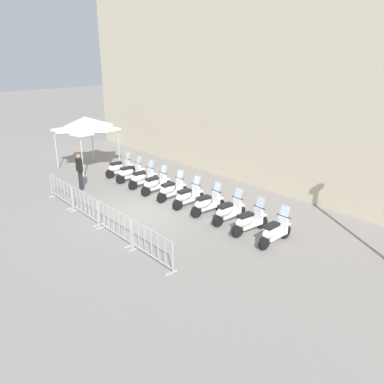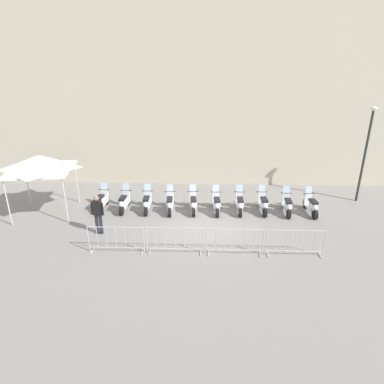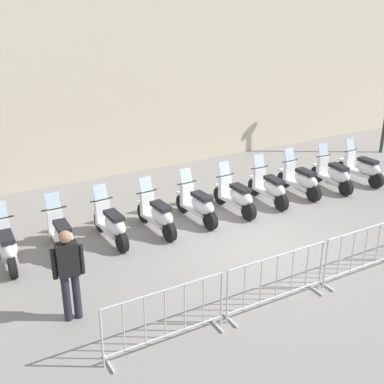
# 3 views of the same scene
# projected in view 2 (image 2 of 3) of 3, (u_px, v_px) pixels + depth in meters

# --- Properties ---
(ground_plane) EXTENTS (120.00, 120.00, 0.00)m
(ground_plane) POSITION_uv_depth(u_px,v_px,m) (205.00, 228.00, 14.25)
(ground_plane) COLOR gray
(building_facade) EXTENTS (28.03, 6.78, 15.28)m
(building_facade) POSITION_uv_depth(u_px,v_px,m) (207.00, 50.00, 18.20)
(building_facade) COLOR beige
(building_facade) RESTS_ON ground
(motorcycle_0) EXTENTS (0.66, 1.72, 1.24)m
(motorcycle_0) POSITION_uv_depth(u_px,v_px,m) (102.00, 201.00, 15.94)
(motorcycle_0) COLOR black
(motorcycle_0) RESTS_ON ground
(motorcycle_1) EXTENTS (0.66, 1.72, 1.24)m
(motorcycle_1) POSITION_uv_depth(u_px,v_px,m) (124.00, 202.00, 15.84)
(motorcycle_1) COLOR black
(motorcycle_1) RESTS_ON ground
(motorcycle_2) EXTENTS (0.58, 1.73, 1.24)m
(motorcycle_2) POSITION_uv_depth(u_px,v_px,m) (147.00, 203.00, 15.78)
(motorcycle_2) COLOR black
(motorcycle_2) RESTS_ON ground
(motorcycle_3) EXTENTS (0.56, 1.73, 1.24)m
(motorcycle_3) POSITION_uv_depth(u_px,v_px,m) (170.00, 203.00, 15.69)
(motorcycle_3) COLOR black
(motorcycle_3) RESTS_ON ground
(motorcycle_4) EXTENTS (0.56, 1.73, 1.24)m
(motorcycle_4) POSITION_uv_depth(u_px,v_px,m) (193.00, 203.00, 15.69)
(motorcycle_4) COLOR black
(motorcycle_4) RESTS_ON ground
(motorcycle_5) EXTENTS (0.59, 1.72, 1.24)m
(motorcycle_5) POSITION_uv_depth(u_px,v_px,m) (217.00, 204.00, 15.63)
(motorcycle_5) COLOR black
(motorcycle_5) RESTS_ON ground
(motorcycle_6) EXTENTS (0.67, 1.72, 1.24)m
(motorcycle_6) POSITION_uv_depth(u_px,v_px,m) (240.00, 204.00, 15.65)
(motorcycle_6) COLOR black
(motorcycle_6) RESTS_ON ground
(motorcycle_7) EXTENTS (0.61, 1.72, 1.24)m
(motorcycle_7) POSITION_uv_depth(u_px,v_px,m) (263.00, 204.00, 15.65)
(motorcycle_7) COLOR black
(motorcycle_7) RESTS_ON ground
(motorcycle_8) EXTENTS (0.69, 1.71, 1.24)m
(motorcycle_8) POSITION_uv_depth(u_px,v_px,m) (287.00, 205.00, 15.50)
(motorcycle_8) COLOR black
(motorcycle_8) RESTS_ON ground
(motorcycle_9) EXTENTS (0.57, 1.73, 1.24)m
(motorcycle_9) POSITION_uv_depth(u_px,v_px,m) (311.00, 205.00, 15.44)
(motorcycle_9) COLOR black
(motorcycle_9) RESTS_ON ground
(barrier_segment_0) EXTENTS (2.14, 0.75, 1.07)m
(barrier_segment_0) POSITION_uv_depth(u_px,v_px,m) (116.00, 240.00, 12.19)
(barrier_segment_0) COLOR #B2B5B7
(barrier_segment_0) RESTS_ON ground
(barrier_segment_1) EXTENTS (2.14, 0.75, 1.07)m
(barrier_segment_1) POSITION_uv_depth(u_px,v_px,m) (175.00, 241.00, 12.11)
(barrier_segment_1) COLOR #B2B5B7
(barrier_segment_1) RESTS_ON ground
(barrier_segment_2) EXTENTS (2.14, 0.75, 1.07)m
(barrier_segment_2) POSITION_uv_depth(u_px,v_px,m) (235.00, 242.00, 12.03)
(barrier_segment_2) COLOR #B2B5B7
(barrier_segment_2) RESTS_ON ground
(barrier_segment_3) EXTENTS (2.14, 0.75, 1.07)m
(barrier_segment_3) POSITION_uv_depth(u_px,v_px,m) (295.00, 243.00, 11.95)
(barrier_segment_3) COLOR #B2B5B7
(barrier_segment_3) RESTS_ON ground
(street_lamp) EXTENTS (0.36, 0.36, 4.93)m
(street_lamp) POSITION_uv_depth(u_px,v_px,m) (367.00, 145.00, 16.13)
(street_lamp) COLOR #2D332D
(street_lamp) RESTS_ON ground
(officer_near_row_end) EXTENTS (0.53, 0.31, 1.73)m
(officer_near_row_end) POSITION_uv_depth(u_px,v_px,m) (98.00, 213.00, 13.41)
(officer_near_row_end) COLOR #23232D
(officer_near_row_end) RESTS_ON ground
(canopy_tent) EXTENTS (2.72, 2.72, 2.91)m
(canopy_tent) POSITION_uv_depth(u_px,v_px,m) (40.00, 163.00, 14.87)
(canopy_tent) COLOR silver
(canopy_tent) RESTS_ON ground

